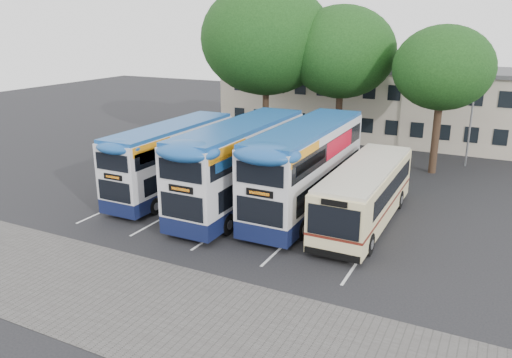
{
  "coord_description": "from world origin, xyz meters",
  "views": [
    {
      "loc": [
        8.04,
        -17.45,
        9.75
      ],
      "look_at": [
        -3.24,
        5.0,
        1.91
      ],
      "focal_mm": 35.0,
      "sensor_mm": 36.0,
      "label": 1
    }
  ],
  "objects_px": {
    "tree_mid": "(342,52)",
    "bus_single": "(366,191)",
    "tree_right": "(443,68)",
    "bus_dd_mid": "(241,162)",
    "lamp_post": "(474,95)",
    "bus_dd_left": "(173,156)",
    "bus_dd_right": "(307,164)",
    "tree_left": "(266,39)"
  },
  "relations": [
    {
      "from": "tree_mid",
      "to": "bus_single",
      "type": "xyz_separation_m",
      "value": [
        5.46,
        -12.45,
        -6.04
      ]
    },
    {
      "from": "tree_right",
      "to": "tree_mid",
      "type": "bearing_deg",
      "value": 168.58
    },
    {
      "from": "bus_dd_mid",
      "to": "bus_single",
      "type": "bearing_deg",
      "value": 6.05
    },
    {
      "from": "lamp_post",
      "to": "bus_dd_left",
      "type": "xyz_separation_m",
      "value": [
        -15.05,
        -14.31,
        -2.78
      ]
    },
    {
      "from": "bus_dd_left",
      "to": "bus_dd_right",
      "type": "xyz_separation_m",
      "value": [
        8.05,
        0.91,
        0.29
      ]
    },
    {
      "from": "tree_mid",
      "to": "bus_dd_left",
      "type": "bearing_deg",
      "value": -114.47
    },
    {
      "from": "tree_mid",
      "to": "bus_single",
      "type": "bearing_deg",
      "value": -66.33
    },
    {
      "from": "bus_dd_mid",
      "to": "bus_single",
      "type": "xyz_separation_m",
      "value": [
        6.72,
        0.71,
        -0.85
      ]
    },
    {
      "from": "lamp_post",
      "to": "bus_single",
      "type": "relative_size",
      "value": 0.89
    },
    {
      "from": "tree_left",
      "to": "bus_single",
      "type": "distance_m",
      "value": 17.37
    },
    {
      "from": "tree_mid",
      "to": "bus_dd_left",
      "type": "xyz_separation_m",
      "value": [
        -5.91,
        -13.0,
        -5.46
      ]
    },
    {
      "from": "lamp_post",
      "to": "bus_dd_right",
      "type": "xyz_separation_m",
      "value": [
        -7.0,
        -13.4,
        -2.49
      ]
    },
    {
      "from": "tree_left",
      "to": "bus_dd_left",
      "type": "xyz_separation_m",
      "value": [
        -0.29,
        -11.99,
        -6.35
      ]
    },
    {
      "from": "tree_right",
      "to": "bus_dd_left",
      "type": "xyz_separation_m",
      "value": [
        -13.16,
        -11.54,
        -4.71
      ]
    },
    {
      "from": "lamp_post",
      "to": "bus_dd_left",
      "type": "distance_m",
      "value": 20.95
    },
    {
      "from": "bus_dd_left",
      "to": "bus_dd_right",
      "type": "height_order",
      "value": "bus_dd_right"
    },
    {
      "from": "tree_left",
      "to": "bus_dd_right",
      "type": "relative_size",
      "value": 1.14
    },
    {
      "from": "tree_mid",
      "to": "bus_dd_right",
      "type": "xyz_separation_m",
      "value": [
        2.14,
        -12.09,
        -5.17
      ]
    },
    {
      "from": "bus_dd_left",
      "to": "lamp_post",
      "type": "bearing_deg",
      "value": 43.55
    },
    {
      "from": "bus_dd_right",
      "to": "lamp_post",
      "type": "bearing_deg",
      "value": 62.42
    },
    {
      "from": "bus_dd_mid",
      "to": "bus_dd_right",
      "type": "distance_m",
      "value": 3.56
    },
    {
      "from": "tree_mid",
      "to": "bus_dd_right",
      "type": "relative_size",
      "value": 0.98
    },
    {
      "from": "bus_dd_right",
      "to": "tree_left",
      "type": "bearing_deg",
      "value": 124.98
    },
    {
      "from": "tree_left",
      "to": "bus_dd_left",
      "type": "relative_size",
      "value": 1.28
    },
    {
      "from": "bus_single",
      "to": "bus_dd_mid",
      "type": "bearing_deg",
      "value": -173.95
    },
    {
      "from": "bus_dd_left",
      "to": "bus_dd_right",
      "type": "distance_m",
      "value": 8.11
    },
    {
      "from": "tree_mid",
      "to": "bus_dd_mid",
      "type": "xyz_separation_m",
      "value": [
        -1.26,
        -13.17,
        -5.18
      ]
    },
    {
      "from": "tree_left",
      "to": "bus_single",
      "type": "bearing_deg",
      "value": -45.93
    },
    {
      "from": "bus_single",
      "to": "bus_dd_right",
      "type": "bearing_deg",
      "value": 173.8
    },
    {
      "from": "lamp_post",
      "to": "bus_dd_right",
      "type": "distance_m",
      "value": 15.32
    },
    {
      "from": "tree_mid",
      "to": "tree_right",
      "type": "relative_size",
      "value": 1.14
    },
    {
      "from": "lamp_post",
      "to": "tree_right",
      "type": "height_order",
      "value": "tree_right"
    },
    {
      "from": "tree_right",
      "to": "bus_dd_mid",
      "type": "distance_m",
      "value": 15.13
    },
    {
      "from": "lamp_post",
      "to": "tree_mid",
      "type": "distance_m",
      "value": 9.61
    },
    {
      "from": "bus_single",
      "to": "tree_right",
      "type": "bearing_deg",
      "value": 80.8
    },
    {
      "from": "bus_dd_left",
      "to": "bus_single",
      "type": "relative_size",
      "value": 0.98
    },
    {
      "from": "tree_mid",
      "to": "lamp_post",
      "type": "bearing_deg",
      "value": 8.15
    },
    {
      "from": "bus_dd_mid",
      "to": "bus_dd_right",
      "type": "relative_size",
      "value": 0.99
    },
    {
      "from": "bus_dd_left",
      "to": "tree_left",
      "type": "bearing_deg",
      "value": 88.59
    },
    {
      "from": "lamp_post",
      "to": "tree_left",
      "type": "xyz_separation_m",
      "value": [
        -14.75,
        -2.32,
        3.57
      ]
    },
    {
      "from": "bus_dd_mid",
      "to": "bus_dd_left",
      "type": "bearing_deg",
      "value": 177.92
    },
    {
      "from": "tree_right",
      "to": "bus_single",
      "type": "bearing_deg",
      "value": -99.2
    }
  ]
}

